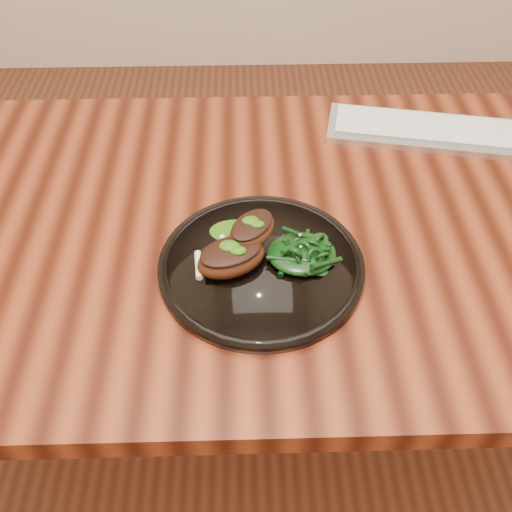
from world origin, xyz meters
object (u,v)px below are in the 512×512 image
Objects in this scene: plate at (261,265)px; keyboard at (437,131)px; desk at (290,252)px; greens_heap at (302,250)px; lamb_chop_front at (231,257)px.

keyboard is (0.36, 0.36, -0.00)m from plate.
greens_heap reaches higher than desk.
greens_heap is 0.24× the size of keyboard.
greens_heap is (0.06, 0.01, 0.03)m from plate.
plate is at bearing -174.81° from greens_heap.
lamb_chop_front is 0.28× the size of keyboard.
plate is 0.07m from greens_heap.
keyboard is at bearing 42.08° from lamb_chop_front.
greens_heap is at bearing -87.31° from desk.
desk is 12.65× the size of lamb_chop_front.
plate is (-0.06, -0.12, 0.09)m from desk.
lamb_chop_front is 1.19× the size of greens_heap.
desk is 0.16m from greens_heap.
lamb_chop_front is 0.55m from keyboard.
desk is 5.03× the size of plate.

